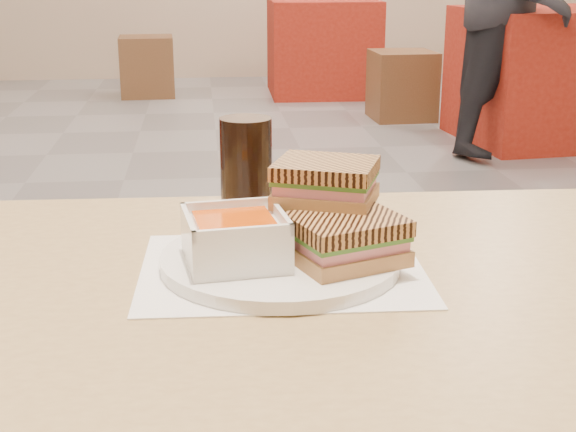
{
  "coord_description": "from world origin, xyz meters",
  "views": [
    {
      "loc": [
        -0.08,
        -2.88,
        1.1
      ],
      "look_at": [
        0.01,
        -2.0,
        0.82
      ],
      "focal_mm": 50.52,
      "sensor_mm": 36.0,
      "label": 1
    }
  ],
  "objects": [
    {
      "name": "bg_chair_2l",
      "position": [
        -0.53,
        3.97,
        0.24
      ],
      "size": [
        0.45,
        0.45,
        0.49
      ],
      "color": "brown",
      "rests_on": "ground"
    },
    {
      "name": "bg_chair_2r",
      "position": [
        1.02,
        3.93,
        0.22
      ],
      "size": [
        0.41,
        0.41,
        0.43
      ],
      "color": "brown",
      "rests_on": "ground"
    },
    {
      "name": "main_table",
      "position": [
        0.13,
        -2.03,
        0.64
      ],
      "size": [
        1.22,
        0.74,
        0.75
      ],
      "color": "tan",
      "rests_on": "ground"
    },
    {
      "name": "soup_bowl",
      "position": [
        -0.05,
        -2.0,
        0.79
      ],
      "size": [
        0.13,
        0.13,
        0.06
      ],
      "color": "white",
      "rests_on": "plate"
    },
    {
      "name": "bg_chair_1l",
      "position": [
        1.33,
        2.75,
        0.24
      ],
      "size": [
        0.44,
        0.44,
        0.48
      ],
      "color": "brown",
      "rests_on": "ground"
    },
    {
      "name": "plate",
      "position": [
        0.0,
        -1.98,
        0.76
      ],
      "size": [
        0.28,
        0.28,
        0.02
      ],
      "color": "white",
      "rests_on": "tray_liner"
    },
    {
      "name": "bg_table_2",
      "position": [
        0.94,
        3.93,
        0.39
      ],
      "size": [
        0.89,
        0.89,
        0.77
      ],
      "color": "maroon",
      "rests_on": "ground"
    },
    {
      "name": "tray_liner",
      "position": [
        0.0,
        -1.99,
        0.75
      ],
      "size": [
        0.34,
        0.27,
        0.0
      ],
      "color": "white",
      "rests_on": "main_table"
    },
    {
      "name": "panini_upper",
      "position": [
        0.06,
        -1.94,
        0.84
      ],
      "size": [
        0.14,
        0.13,
        0.05
      ],
      "color": "#AE844C",
      "rests_on": "panini_lower"
    },
    {
      "name": "bg_chair_1r",
      "position": [
        2.42,
        2.71,
        0.24
      ],
      "size": [
        0.53,
        0.53,
        0.49
      ],
      "color": "brown",
      "rests_on": "ground"
    },
    {
      "name": "panini_lower",
      "position": [
        0.08,
        -2.01,
        0.79
      ],
      "size": [
        0.15,
        0.14,
        0.05
      ],
      "color": "#AE844C",
      "rests_on": "plate"
    },
    {
      "name": "bg_table_1",
      "position": [
        2.01,
        1.96,
        0.41
      ],
      "size": [
        1.01,
        1.01,
        0.81
      ],
      "color": "maroon",
      "rests_on": "ground"
    },
    {
      "name": "cola_glass",
      "position": [
        -0.03,
        -1.82,
        0.82
      ],
      "size": [
        0.07,
        0.07,
        0.15
      ],
      "color": "black",
      "rests_on": "main_table"
    }
  ]
}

